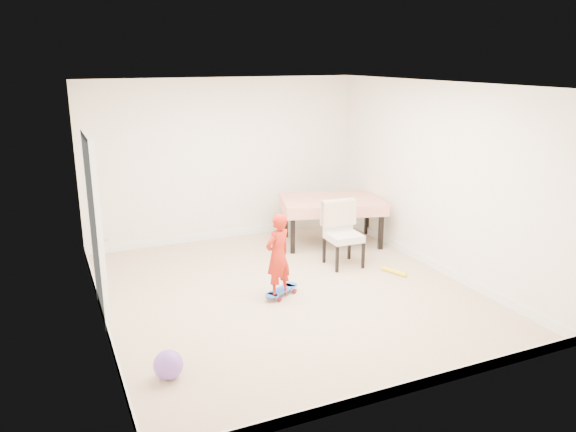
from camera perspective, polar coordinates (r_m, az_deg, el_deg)
name	(u,v)px	position (r m, az deg, el deg)	size (l,w,h in m)	color
ground	(287,292)	(7.25, -0.08, -7.72)	(5.00, 5.00, 0.00)	tan
ceiling	(287,86)	(6.65, -0.09, 13.09)	(4.50, 5.00, 0.04)	white
wall_back	(225,160)	(9.11, -6.45, 5.65)	(4.50, 0.04, 2.60)	silver
wall_front	(408,258)	(4.77, 12.11, -4.16)	(4.50, 0.04, 2.60)	silver
wall_left	(96,213)	(6.30, -18.96, 0.24)	(0.04, 5.00, 2.60)	silver
wall_right	(435,178)	(7.98, 14.75, 3.76)	(0.04, 5.00, 2.60)	silver
door	(96,230)	(6.66, -18.94, -1.39)	(0.10, 0.94, 2.11)	white
baseboard_back	(227,234)	(9.42, -6.23, -1.78)	(4.50, 0.02, 0.12)	white
baseboard_front	(401,389)	(5.31, 11.37, -16.87)	(4.50, 0.02, 0.12)	white
baseboard_left	(105,320)	(6.73, -18.09, -9.99)	(0.02, 5.00, 0.12)	white
baseboard_right	(430,262)	(8.33, 14.20, -4.60)	(0.02, 5.00, 0.12)	white
dining_table	(332,221)	(9.01, 4.47, -0.50)	(1.57, 0.99, 0.74)	red
dining_chair	(344,235)	(8.02, 5.70, -1.88)	(0.51, 0.59, 0.93)	silver
skateboard	(281,293)	(7.13, -0.68, -7.78)	(0.57, 0.21, 0.09)	blue
child	(278,258)	(6.88, -1.03, -4.30)	(0.39, 0.25, 1.06)	#B31E11
balloon	(168,365)	(5.52, -12.07, -14.57)	(0.28, 0.28, 0.28)	#7B51C3
foam_toy	(394,272)	(7.96, 10.71, -5.57)	(0.06, 0.06, 0.40)	yellow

